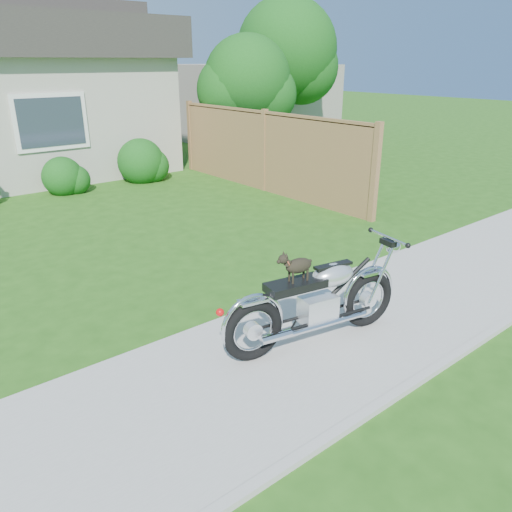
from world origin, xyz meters
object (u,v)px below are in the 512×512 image
(tree_near, at_px, (252,84))
(motorcycle_with_dog, at_px, (318,300))
(tree_far, at_px, (291,55))
(fence, at_px, (265,151))

(tree_near, distance_m, motorcycle_with_dog, 9.91)
(tree_near, xyz_separation_m, tree_far, (2.48, 1.13, 0.77))
(tree_near, height_order, motorcycle_with_dog, tree_near)
(fence, xyz_separation_m, tree_near, (1.45, 2.26, 1.40))
(fence, bearing_deg, motorcycle_with_dog, -125.45)
(tree_near, bearing_deg, tree_far, 24.51)
(tree_near, relative_size, tree_far, 0.75)
(motorcycle_with_dog, bearing_deg, fence, 65.46)
(tree_near, distance_m, tree_far, 2.84)
(fence, bearing_deg, tree_far, 40.73)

